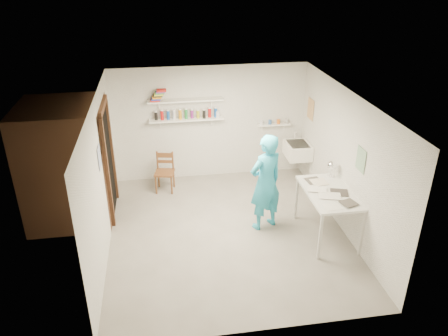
{
  "coord_description": "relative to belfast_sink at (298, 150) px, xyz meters",
  "views": [
    {
      "loc": [
        -1.05,
        -6.25,
        4.33
      ],
      "look_at": [
        0.0,
        0.4,
        1.05
      ],
      "focal_mm": 35.0,
      "sensor_mm": 36.0,
      "label": 1
    }
  ],
  "objects": [
    {
      "name": "ledge_shelf",
      "position": [
        -0.4,
        0.47,
        0.42
      ],
      "size": [
        0.7,
        0.14,
        0.03
      ],
      "primitive_type": "cube",
      "color": "white",
      "rests_on": "wall_back"
    },
    {
      "name": "wall_left",
      "position": [
        -3.76,
        -1.7,
        0.5
      ],
      "size": [
        0.02,
        4.5,
        2.4
      ],
      "primitive_type": "cube",
      "color": "silver",
      "rests_on": "ground"
    },
    {
      "name": "poster_right_a",
      "position": [
        0.24,
        0.1,
        0.85
      ],
      "size": [
        0.01,
        0.34,
        0.42
      ],
      "primitive_type": "cube",
      "color": "#995933",
      "rests_on": "wall_right"
    },
    {
      "name": "spray_cans",
      "position": [
        -2.25,
        0.43,
        0.75
      ],
      "size": [
        1.34,
        0.06,
        0.17
      ],
      "color": "black",
      "rests_on": "shelf_lower"
    },
    {
      "name": "floor",
      "position": [
        -1.75,
        -1.7,
        -0.71
      ],
      "size": [
        4.0,
        4.5,
        0.02
      ],
      "primitive_type": "cube",
      "color": "slate",
      "rests_on": "ground"
    },
    {
      "name": "door_jamb_far",
      "position": [
        -3.72,
        -0.15,
        0.3
      ],
      "size": [
        0.06,
        0.1,
        2.0
      ],
      "primitive_type": "cube",
      "color": "brown",
      "rests_on": "ground"
    },
    {
      "name": "man",
      "position": [
        -1.08,
        -1.6,
        0.17
      ],
      "size": [
        0.75,
        0.64,
        1.74
      ],
      "primitive_type": "imported",
      "rotation": [
        0.0,
        0.0,
        3.56
      ],
      "color": "#29A8CD",
      "rests_on": "ground"
    },
    {
      "name": "door_jamb_near",
      "position": [
        -3.72,
        -1.15,
        0.3
      ],
      "size": [
        0.06,
        0.1,
        2.0
      ],
      "primitive_type": "cube",
      "color": "brown",
      "rests_on": "ground"
    },
    {
      "name": "desk_lamp",
      "position": [
        0.1,
        -1.53,
        0.38
      ],
      "size": [
        0.16,
        0.16,
        0.16
      ],
      "primitive_type": "sphere",
      "color": "white",
      "rests_on": "work_table"
    },
    {
      "name": "doorway_recess",
      "position": [
        -3.74,
        -0.65,
        0.3
      ],
      "size": [
        0.02,
        0.9,
        2.0
      ],
      "primitive_type": "cube",
      "color": "black",
      "rests_on": "wall_left"
    },
    {
      "name": "wall_clock",
      "position": [
        -0.99,
        -1.4,
        0.46
      ],
      "size": [
        0.3,
        0.16,
        0.31
      ],
      "primitive_type": "cylinder",
      "rotation": [
        1.57,
        0.0,
        0.42
      ],
      "color": "beige",
      "rests_on": "man"
    },
    {
      "name": "wall_right",
      "position": [
        0.26,
        -1.7,
        0.5
      ],
      "size": [
        0.02,
        4.5,
        2.4
      ],
      "primitive_type": "cube",
      "color": "silver",
      "rests_on": "ground"
    },
    {
      "name": "door_lintel",
      "position": [
        -3.72,
        -0.65,
        1.35
      ],
      "size": [
        0.06,
        1.05,
        0.1
      ],
      "primitive_type": "cube",
      "color": "brown",
      "rests_on": "wall_left"
    },
    {
      "name": "wooden_chair",
      "position": [
        -2.76,
        -0.02,
        -0.3
      ],
      "size": [
        0.44,
        0.42,
        0.8
      ],
      "primitive_type": "cube",
      "rotation": [
        0.0,
        0.0,
        -0.2
      ],
      "color": "brown",
      "rests_on": "ground"
    },
    {
      "name": "shelf_upper",
      "position": [
        -2.25,
        0.43,
        1.05
      ],
      "size": [
        1.5,
        0.22,
        0.03
      ],
      "primitive_type": "cube",
      "color": "white",
      "rests_on": "wall_back"
    },
    {
      "name": "ceiling",
      "position": [
        -1.75,
        -1.7,
        1.71
      ],
      "size": [
        4.0,
        4.5,
        0.02
      ],
      "primitive_type": "cube",
      "color": "silver",
      "rests_on": "wall_back"
    },
    {
      "name": "poster_right_b",
      "position": [
        0.24,
        -2.25,
        0.8
      ],
      "size": [
        0.01,
        0.3,
        0.38
      ],
      "primitive_type": "cube",
      "color": "#3F724C",
      "rests_on": "wall_right"
    },
    {
      "name": "book_stack",
      "position": [
        -2.78,
        0.43,
        1.18
      ],
      "size": [
        0.32,
        0.14,
        0.22
      ],
      "color": "red",
      "rests_on": "shelf_upper"
    },
    {
      "name": "wall_back",
      "position": [
        -1.75,
        0.56,
        0.5
      ],
      "size": [
        4.0,
        0.02,
        2.4
      ],
      "primitive_type": "cube",
      "color": "silver",
      "rests_on": "ground"
    },
    {
      "name": "wall_front",
      "position": [
        -1.75,
        -3.96,
        0.5
      ],
      "size": [
        4.0,
        0.02,
        2.4
      ],
      "primitive_type": "cube",
      "color": "silver",
      "rests_on": "ground"
    },
    {
      "name": "corridor_box",
      "position": [
        -4.45,
        -0.65,
        0.35
      ],
      "size": [
        1.4,
        1.5,
        2.1
      ],
      "primitive_type": "cube",
      "color": "brown",
      "rests_on": "ground"
    },
    {
      "name": "shelf_lower",
      "position": [
        -2.25,
        0.43,
        0.65
      ],
      "size": [
        1.5,
        0.22,
        0.03
      ],
      "primitive_type": "cube",
      "color": "white",
      "rests_on": "wall_back"
    },
    {
      "name": "papers",
      "position": [
        -0.11,
        -2.05,
        0.17
      ],
      "size": [
        0.3,
        0.22,
        0.03
      ],
      "color": "silver",
      "rests_on": "work_table"
    },
    {
      "name": "belfast_sink",
      "position": [
        0.0,
        0.0,
        0.0
      ],
      "size": [
        0.48,
        0.6,
        0.3
      ],
      "primitive_type": "cube",
      "color": "white",
      "rests_on": "wall_right"
    },
    {
      "name": "work_table",
      "position": [
        -0.11,
        -2.05,
        -0.27
      ],
      "size": [
        0.77,
        1.28,
        0.86
      ],
      "primitive_type": "cube",
      "color": "silver",
      "rests_on": "ground"
    },
    {
      "name": "poster_left",
      "position": [
        -3.74,
        -1.65,
        0.85
      ],
      "size": [
        0.01,
        0.28,
        0.36
      ],
      "primitive_type": "cube",
      "color": "#334C7F",
      "rests_on": "wall_left"
    },
    {
      "name": "ledge_pots",
      "position": [
        -0.4,
        0.47,
        0.48
      ],
      "size": [
        0.48,
        0.07,
        0.09
      ],
      "color": "silver",
      "rests_on": "ledge_shelf"
    }
  ]
}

